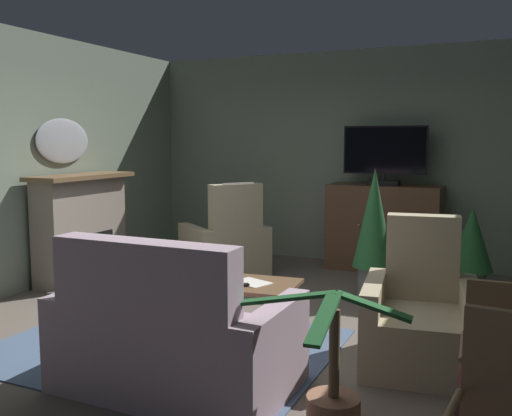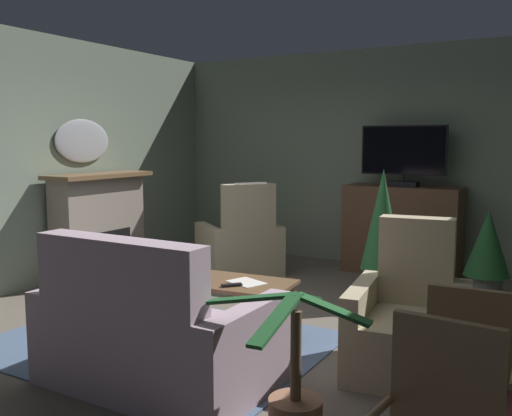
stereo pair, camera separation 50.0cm
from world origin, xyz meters
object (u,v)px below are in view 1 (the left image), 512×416
object	(u,v)px
tv_remote	(239,286)
potted_plant_leafy_by_curtain	(471,246)
sofa_floral	(173,341)
potted_plant_on_hearth_side	(374,228)
fireplace	(83,231)
armchair_angled_to_table	(226,247)
coffee_table	(236,288)
folded_newspaper	(252,283)
side_chair_tucked_against_wall	(508,379)
armchair_in_far_corner	(420,321)
tv_cabinet	(384,229)
television	(385,154)
potted_plant_tall_palm_by_window	(333,403)
wall_mirror_oval	(63,141)
cat	(158,290)

from	to	relation	value
tv_remote	potted_plant_leafy_by_curtain	bearing A→B (deg)	7.07
sofa_floral	potted_plant_on_hearth_side	size ratio (longest dim) A/B	1.12
fireplace	armchair_angled_to_table	size ratio (longest dim) A/B	1.16
coffee_table	folded_newspaper	bearing A→B (deg)	6.40
folded_newspaper	side_chair_tucked_against_wall	xyz separation A→B (m)	(1.96, -1.29, 0.04)
armchair_in_far_corner	armchair_angled_to_table	xyz separation A→B (m)	(-2.59, 1.89, 0.02)
folded_newspaper	side_chair_tucked_against_wall	world-z (taller)	side_chair_tucked_against_wall
tv_cabinet	television	bearing A→B (deg)	-90.00
television	potted_plant_tall_palm_by_window	xyz separation A→B (m)	(0.61, -4.21, -1.27)
potted_plant_leafy_by_curtain	tv_cabinet	bearing A→B (deg)	144.64
television	side_chair_tucked_against_wall	world-z (taller)	television
coffee_table	armchair_angled_to_table	xyz separation A→B (m)	(-1.08, 1.89, -0.07)
potted_plant_on_hearth_side	wall_mirror_oval	bearing A→B (deg)	-170.24
coffee_table	potted_plant_tall_palm_by_window	size ratio (longest dim) A/B	1.16
armchair_angled_to_table	potted_plant_leafy_by_curtain	size ratio (longest dim) A/B	1.28
folded_newspaper	cat	size ratio (longest dim) A/B	0.49
potted_plant_on_hearth_side	tv_remote	bearing A→B (deg)	-112.85
coffee_table	sofa_floral	size ratio (longest dim) A/B	0.71
tv_remote	potted_plant_leafy_by_curtain	size ratio (longest dim) A/B	0.18
fireplace	sofa_floral	size ratio (longest dim) A/B	0.92
fireplace	wall_mirror_oval	xyz separation A→B (m)	(-0.25, 0.00, 1.05)
coffee_table	potted_plant_tall_palm_by_window	world-z (taller)	potted_plant_tall_palm_by_window
sofa_floral	potted_plant_on_hearth_side	bearing A→B (deg)	74.74
folded_newspaper	television	bearing A→B (deg)	100.56
television	tv_remote	distance (m)	3.27
wall_mirror_oval	potted_plant_tall_palm_by_window	size ratio (longest dim) A/B	0.90
tv_cabinet	folded_newspaper	bearing A→B (deg)	-99.28
tv_remote	cat	world-z (taller)	tv_remote
fireplace	sofa_floral	bearing A→B (deg)	-38.68
potted_plant_leafy_by_curtain	potted_plant_tall_palm_by_window	xyz separation A→B (m)	(-0.49, -3.48, -0.31)
wall_mirror_oval	sofa_floral	size ratio (longest dim) A/B	0.55
sofa_floral	armchair_in_far_corner	distance (m)	1.81
folded_newspaper	armchair_in_far_corner	world-z (taller)	armchair_in_far_corner
fireplace	potted_plant_leafy_by_curtain	xyz separation A→B (m)	(4.20, 1.26, -0.07)
cat	potted_plant_leafy_by_curtain	bearing A→B (deg)	26.87
potted_plant_tall_palm_by_window	tv_remote	bearing A→B (deg)	134.78
fireplace	sofa_floral	xyz separation A→B (m)	(2.56, -2.05, -0.26)
side_chair_tucked_against_wall	fireplace	bearing A→B (deg)	154.25
folded_newspaper	fireplace	bearing A→B (deg)	-179.40
wall_mirror_oval	coffee_table	distance (m)	3.13
folded_newspaper	potted_plant_leafy_by_curtain	xyz separation A→B (m)	(1.58, 2.18, 0.05)
folded_newspaper	armchair_angled_to_table	world-z (taller)	armchair_angled_to_table
tv_remote	armchair_angled_to_table	world-z (taller)	armchair_angled_to_table
wall_mirror_oval	sofa_floral	xyz separation A→B (m)	(2.81, -2.05, -1.31)
potted_plant_tall_palm_by_window	potted_plant_leafy_by_curtain	bearing A→B (deg)	82.02
wall_mirror_oval	tv_remote	world-z (taller)	wall_mirror_oval
television	potted_plant_leafy_by_curtain	bearing A→B (deg)	-33.48
tv_remote	armchair_angled_to_table	xyz separation A→B (m)	(-1.18, 2.04, -0.13)
potted_plant_tall_palm_by_window	folded_newspaper	bearing A→B (deg)	129.91
tv_remote	sofa_floral	size ratio (longest dim) A/B	0.11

